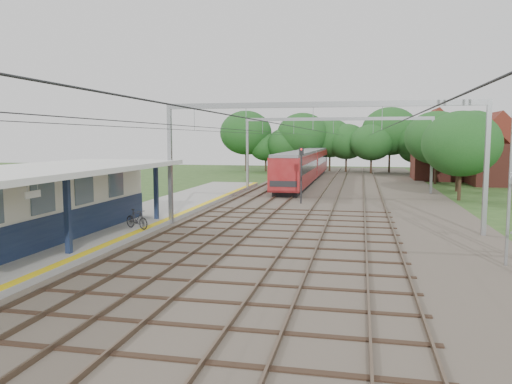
# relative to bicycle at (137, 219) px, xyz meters

# --- Properties ---
(ground) EXTENTS (160.00, 160.00, 0.00)m
(ground) POSITION_rel_bicycle_xyz_m (5.60, -11.72, -0.87)
(ground) COLOR #2D4C1E
(ground) RESTS_ON ground
(ballast_bed) EXTENTS (18.00, 90.00, 0.10)m
(ballast_bed) POSITION_rel_bicycle_xyz_m (9.60, 18.28, -0.82)
(ballast_bed) COLOR #473D33
(ballast_bed) RESTS_ON ground
(platform) EXTENTS (5.00, 52.00, 0.35)m
(platform) POSITION_rel_bicycle_xyz_m (-1.90, 2.28, -0.69)
(platform) COLOR gray
(platform) RESTS_ON ground
(yellow_stripe) EXTENTS (0.45, 52.00, 0.01)m
(yellow_stripe) POSITION_rel_bicycle_xyz_m (0.35, 2.28, -0.51)
(yellow_stripe) COLOR yellow
(yellow_stripe) RESTS_ON platform
(station_building) EXTENTS (3.41, 18.00, 3.40)m
(station_building) POSITION_rel_bicycle_xyz_m (-3.28, -4.73, 1.18)
(station_building) COLOR beige
(station_building) RESTS_ON platform
(canopy) EXTENTS (6.40, 20.00, 3.44)m
(canopy) POSITION_rel_bicycle_xyz_m (-2.17, -5.73, 2.78)
(canopy) COLOR #131F3D
(canopy) RESTS_ON platform
(rail_tracks) EXTENTS (11.80, 88.00, 0.15)m
(rail_tracks) POSITION_rel_bicycle_xyz_m (7.10, 18.28, -0.69)
(rail_tracks) COLOR brown
(rail_tracks) RESTS_ON ballast_bed
(catenary_system) EXTENTS (17.22, 88.00, 7.00)m
(catenary_system) POSITION_rel_bicycle_xyz_m (8.99, 13.56, 4.65)
(catenary_system) COLOR gray
(catenary_system) RESTS_ON ground
(tree_band) EXTENTS (31.72, 30.88, 8.82)m
(tree_band) POSITION_rel_bicycle_xyz_m (9.44, 45.40, 4.06)
(tree_band) COLOR #382619
(tree_band) RESTS_ON ground
(house_near) EXTENTS (7.00, 6.12, 7.89)m
(house_near) POSITION_rel_bicycle_xyz_m (26.60, 34.28, 2.12)
(house_near) COLOR brown
(house_near) RESTS_ON ground
(house_far) EXTENTS (8.00, 6.12, 8.66)m
(house_far) POSITION_rel_bicycle_xyz_m (21.60, 40.28, 2.37)
(house_far) COLOR brown
(house_far) RESTS_ON ground
(bicycle) EXTENTS (1.75, 1.20, 1.03)m
(bicycle) POSITION_rel_bicycle_xyz_m (0.00, 0.00, 0.00)
(bicycle) COLOR black
(bicycle) RESTS_ON platform
(train) EXTENTS (2.73, 33.97, 3.60)m
(train) POSITION_rel_bicycle_xyz_m (5.10, 33.91, 1.15)
(train) COLOR black
(train) RESTS_ON ballast_bed
(signal_post) EXTENTS (0.34, 0.31, 4.35)m
(signal_post) POSITION_rel_bicycle_xyz_m (6.95, 13.84, 1.88)
(signal_post) COLOR black
(signal_post) RESTS_ON ground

